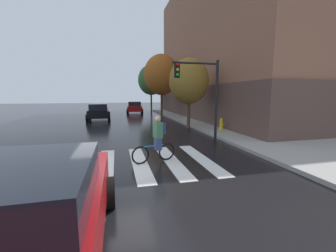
{
  "coord_description": "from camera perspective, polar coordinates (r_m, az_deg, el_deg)",
  "views": [
    {
      "loc": [
        0.06,
        -7.42,
        2.44
      ],
      "look_at": [
        2.17,
        1.26,
        1.13
      ],
      "focal_mm": 22.71,
      "sensor_mm": 36.0,
      "label": 1
    }
  ],
  "objects": [
    {
      "name": "ground_plane",
      "position": [
        7.81,
        -13.65,
        -10.07
      ],
      "size": [
        120.0,
        120.0,
        0.0
      ],
      "primitive_type": "plane",
      "color": "black"
    },
    {
      "name": "sidewalk",
      "position": [
        11.67,
        35.11,
        -4.87
      ],
      "size": [
        6.5,
        50.0,
        0.15
      ],
      "primitive_type": "cube",
      "color": "#9E9B93",
      "rests_on": "ground"
    },
    {
      "name": "crosswalk_stripes",
      "position": [
        7.81,
        -11.97,
        -9.97
      ],
      "size": [
        6.45,
        4.07,
        0.01
      ],
      "color": "silver",
      "rests_on": "ground"
    },
    {
      "name": "manhole_cover",
      "position": [
        4.77,
        -20.46,
        -22.92
      ],
      "size": [
        0.64,
        0.64,
        0.01
      ],
      "primitive_type": "cylinder",
      "color": "#473D1E",
      "rests_on": "ground"
    },
    {
      "name": "sedan_near",
      "position": [
        3.62,
        -33.01,
        -19.71
      ],
      "size": [
        2.17,
        4.6,
        1.59
      ],
      "color": "maroon",
      "rests_on": "ground"
    },
    {
      "name": "sedan_mid",
      "position": [
        21.85,
        -18.1,
        3.7
      ],
      "size": [
        2.26,
        4.62,
        1.58
      ],
      "color": "black",
      "rests_on": "ground"
    },
    {
      "name": "sedan_far",
      "position": [
        28.82,
        -8.91,
        5.01
      ],
      "size": [
        2.37,
        4.59,
        1.54
      ],
      "color": "maroon",
      "rests_on": "ground"
    },
    {
      "name": "cyclist",
      "position": [
        7.73,
        -2.97,
        -3.56
      ],
      "size": [
        1.67,
        0.49,
        1.69
      ],
      "color": "black",
      "rests_on": "ground"
    },
    {
      "name": "traffic_light_near",
      "position": [
        11.14,
        9.1,
        10.44
      ],
      "size": [
        2.47,
        0.28,
        4.2
      ],
      "color": "black",
      "rests_on": "ground"
    },
    {
      "name": "fire_hydrant",
      "position": [
        14.42,
        14.11,
        0.52
      ],
      "size": [
        0.33,
        0.22,
        0.78
      ],
      "color": "gold",
      "rests_on": "sidewalk"
    },
    {
      "name": "street_tree_near",
      "position": [
        15.59,
        5.62,
        11.87
      ],
      "size": [
        2.83,
        2.83,
        5.04
      ],
      "color": "#4C3823",
      "rests_on": "ground"
    },
    {
      "name": "street_tree_mid",
      "position": [
        23.78,
        -1.76,
        13.57
      ],
      "size": [
        3.82,
        3.82,
        6.8
      ],
      "color": "#4C3823",
      "rests_on": "ground"
    },
    {
      "name": "street_tree_far",
      "position": [
        32.3,
        -4.57,
        12.19
      ],
      "size": [
        3.83,
        3.83,
        6.81
      ],
      "color": "#4C3823",
      "rests_on": "ground"
    },
    {
      "name": "corner_building",
      "position": [
        27.06,
        26.07,
        17.98
      ],
      "size": [
        19.19,
        24.18,
        14.77
      ],
      "color": "brown",
      "rests_on": "ground"
    }
  ]
}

